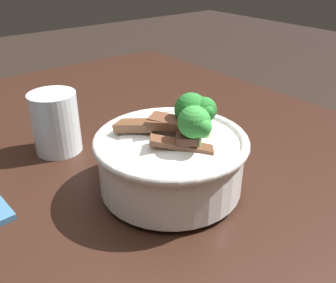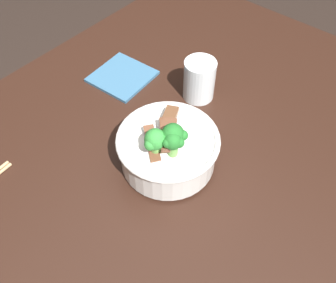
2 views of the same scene
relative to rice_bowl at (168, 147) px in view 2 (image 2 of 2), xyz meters
name	(u,v)px [view 2 (image 2 of 2)]	position (x,y,z in m)	size (l,w,h in m)	color
ground	(167,273)	(-0.03, -0.03, -0.83)	(10.00, 10.00, 0.00)	black
dining_table	(167,177)	(-0.03, -0.03, -0.17)	(1.26, 0.94, 0.77)	black
rice_bowl	(168,147)	(0.00, 0.00, 0.00)	(0.20, 0.20, 0.14)	white
drinking_glass	(199,82)	(-0.21, -0.08, -0.01)	(0.08, 0.08, 0.10)	white
folded_napkin	(122,76)	(-0.13, -0.27, -0.05)	(0.14, 0.14, 0.01)	#386689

